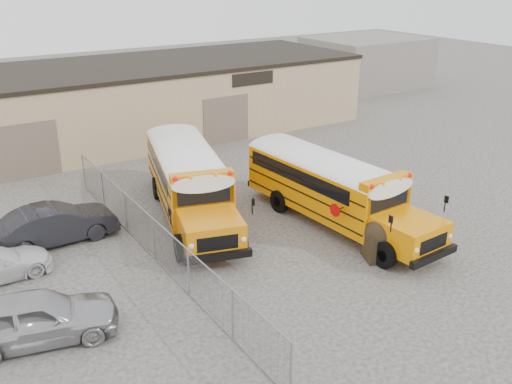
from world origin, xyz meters
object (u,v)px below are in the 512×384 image
school_bus_left (168,138)px  car_dark (56,224)px  school_bus_right (249,149)px  car_silver (36,317)px  tarp_bundle (380,239)px

school_bus_left → car_dark: 9.73m
school_bus_left → school_bus_right: (2.76, -4.07, -0.04)m
car_silver → car_dark: 6.79m
car_silver → car_dark: bearing=-5.8°
school_bus_left → school_bus_right: school_bus_left is taller
school_bus_right → tarp_bundle: size_ratio=6.16×
car_silver → tarp_bundle: bearing=-84.6°
tarp_bundle → car_dark: tarp_bundle is taller
school_bus_left → school_bus_right: size_ratio=1.04×
school_bus_right → tarp_bundle: school_bus_right is taller
school_bus_left → car_dark: bearing=-142.4°
car_silver → car_dark: car_silver is taller
tarp_bundle → car_silver: size_ratio=0.35×
school_bus_left → car_silver: size_ratio=2.25×
tarp_bundle → car_dark: 13.04m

